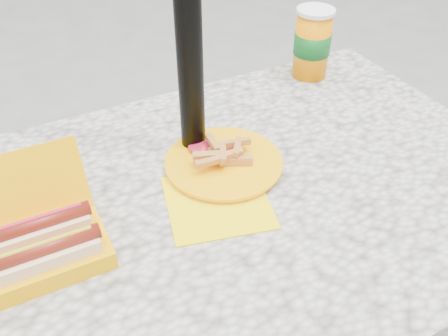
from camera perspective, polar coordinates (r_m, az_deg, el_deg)
name	(u,v)px	position (r m, az deg, el deg)	size (l,w,h in m)	color
picnic_table	(229,233)	(1.02, 0.55, -7.47)	(1.20, 0.80, 0.75)	beige
hotdog_box	(43,244)	(0.85, -19.93, -8.20)	(0.19, 0.18, 0.15)	#FFAD00
fries_plate	(223,164)	(0.99, -0.17, 0.42)	(0.29, 0.32, 0.05)	#FFE004
soda_cup	(312,43)	(1.31, 10.05, 13.87)	(0.09, 0.09, 0.18)	#FF8600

